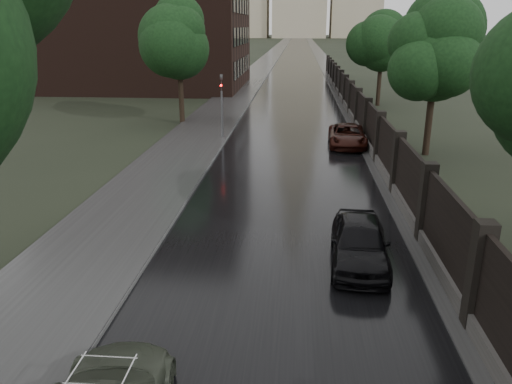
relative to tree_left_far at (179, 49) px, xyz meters
name	(u,v)px	position (x,y,z in m)	size (l,w,h in m)	color
road	(298,45)	(8.00, 160.00, -5.23)	(8.00, 420.00, 0.02)	black
sidewalk_left	(282,44)	(2.00, 160.00, -5.16)	(4.00, 420.00, 0.16)	#2D2D2D
verge_right	(313,45)	(13.50, 160.00, -5.20)	(3.00, 420.00, 0.08)	#2D2D2D
fence_right	(355,108)	(12.60, 2.01, -4.23)	(0.45, 75.72, 2.70)	#383533
tree_left_far	(179,49)	(0.00, 0.00, 0.00)	(4.25, 4.25, 7.39)	black
tree_right_b	(435,63)	(15.50, -8.00, -0.29)	(4.08, 4.08, 7.01)	black
tree_right_c	(382,48)	(15.50, 10.00, -0.29)	(4.08, 4.08, 7.01)	black
traffic_light	(222,101)	(3.70, -5.01, -2.84)	(0.16, 0.32, 4.00)	#59595E
car_right_near	(359,242)	(10.30, -21.82, -4.54)	(1.67, 4.15, 1.41)	black
car_right_far	(347,136)	(11.34, -6.30, -4.61)	(2.11, 4.58, 1.27)	black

